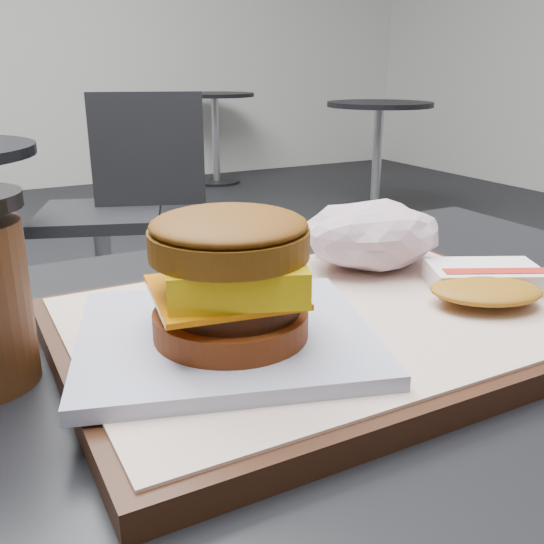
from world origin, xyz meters
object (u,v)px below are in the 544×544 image
Objects in this scene: hash_brown at (485,283)px; neighbor_chair at (118,200)px; serving_tray at (322,326)px; breakfast_sandwich at (229,291)px; crumpled_wrapper at (372,235)px; customer_table at (339,536)px.

hash_brown is 0.15× the size of neighbor_chair.
serving_tray is 1.64× the size of breakfast_sandwich.
crumpled_wrapper is (0.10, 0.08, 0.04)m from serving_tray.
breakfast_sandwich reaches higher than hash_brown.
breakfast_sandwich is 0.26× the size of neighbor_chair.
customer_table is at bearing -134.53° from crumpled_wrapper.
customer_table is 2.11× the size of serving_tray.
serving_tray is 0.10m from breakfast_sandwich.
customer_table is at bearing 4.48° from breakfast_sandwich.
crumpled_wrapper is at bearing -96.18° from neighbor_chair.
breakfast_sandwich reaches higher than serving_tray.
customer_table is at bearing 171.78° from hash_brown.
breakfast_sandwich is 1.72× the size of hash_brown.
crumpled_wrapper is 0.15× the size of neighbor_chair.
serving_tray is 0.43× the size of neighbor_chair.
hash_brown reaches higher than customer_table.
crumpled_wrapper reaches higher than hash_brown.
serving_tray is at bearing -143.30° from crumpled_wrapper.
serving_tray is 2.87× the size of crumpled_wrapper.
neighbor_chair reaches higher than customer_table.
breakfast_sandwich reaches higher than crumpled_wrapper.
customer_table is 6.04× the size of crumpled_wrapper.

